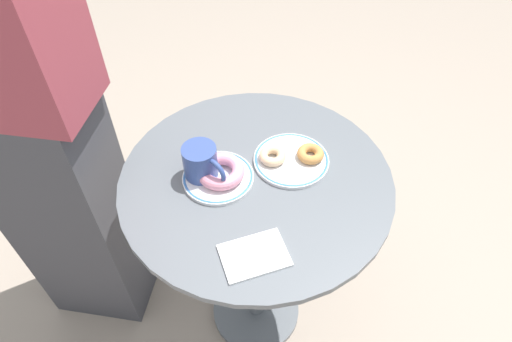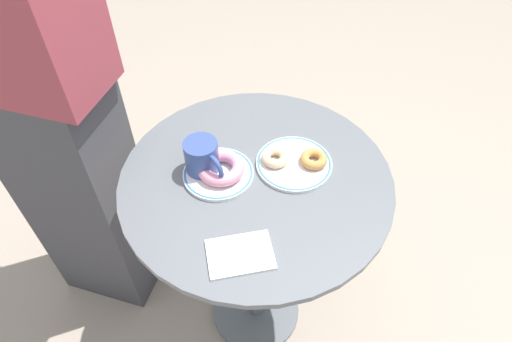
{
  "view_description": "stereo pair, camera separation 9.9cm",
  "coord_description": "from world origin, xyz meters",
  "px_view_note": "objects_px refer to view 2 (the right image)",
  "views": [
    {
      "loc": [
        -0.05,
        -0.74,
        1.58
      ],
      "look_at": [
        -0.0,
        -0.0,
        0.78
      ],
      "focal_mm": 30.67,
      "sensor_mm": 36.0,
      "label": 1
    },
    {
      "loc": [
        0.04,
        -0.74,
        1.58
      ],
      "look_at": [
        -0.0,
        -0.0,
        0.78
      ],
      "focal_mm": 30.67,
      "sensor_mm": 36.0,
      "label": 2
    }
  ],
  "objects_px": {
    "cafe_table": "(256,226)",
    "coffee_mug": "(203,158)",
    "donut_pink_frosted": "(221,168)",
    "person_figure": "(40,98)",
    "plate_left": "(218,174)",
    "plate_right": "(294,163)",
    "paper_napkin": "(240,254)",
    "donut_glazed": "(275,158)",
    "donut_old_fashioned": "(314,159)"
  },
  "relations": [
    {
      "from": "person_figure",
      "to": "coffee_mug",
      "type": "bearing_deg",
      "value": -15.74
    },
    {
      "from": "cafe_table",
      "to": "paper_napkin",
      "type": "relative_size",
      "value": 5.35
    },
    {
      "from": "paper_napkin",
      "to": "person_figure",
      "type": "xyz_separation_m",
      "value": [
        -0.55,
        0.36,
        0.12
      ]
    },
    {
      "from": "donut_glazed",
      "to": "donut_old_fashioned",
      "type": "bearing_deg",
      "value": 0.17
    },
    {
      "from": "plate_left",
      "to": "cafe_table",
      "type": "bearing_deg",
      "value": 0.59
    },
    {
      "from": "cafe_table",
      "to": "paper_napkin",
      "type": "bearing_deg",
      "value": -95.16
    },
    {
      "from": "paper_napkin",
      "to": "donut_pink_frosted",
      "type": "bearing_deg",
      "value": 106.24
    },
    {
      "from": "plate_left",
      "to": "donut_glazed",
      "type": "relative_size",
      "value": 2.56
    },
    {
      "from": "person_figure",
      "to": "cafe_table",
      "type": "bearing_deg",
      "value": -13.16
    },
    {
      "from": "donut_old_fashioned",
      "to": "donut_glazed",
      "type": "height_order",
      "value": "same"
    },
    {
      "from": "donut_pink_frosted",
      "to": "donut_glazed",
      "type": "height_order",
      "value": "donut_pink_frosted"
    },
    {
      "from": "cafe_table",
      "to": "plate_left",
      "type": "bearing_deg",
      "value": -179.41
    },
    {
      "from": "plate_left",
      "to": "donut_old_fashioned",
      "type": "bearing_deg",
      "value": 11.62
    },
    {
      "from": "person_figure",
      "to": "donut_old_fashioned",
      "type": "bearing_deg",
      "value": -6.74
    },
    {
      "from": "coffee_mug",
      "to": "person_figure",
      "type": "distance_m",
      "value": 0.46
    },
    {
      "from": "paper_napkin",
      "to": "person_figure",
      "type": "relative_size",
      "value": 0.08
    },
    {
      "from": "donut_glazed",
      "to": "coffee_mug",
      "type": "relative_size",
      "value": 0.65
    },
    {
      "from": "cafe_table",
      "to": "coffee_mug",
      "type": "relative_size",
      "value": 7.12
    },
    {
      "from": "donut_glazed",
      "to": "paper_napkin",
      "type": "distance_m",
      "value": 0.29
    },
    {
      "from": "plate_right",
      "to": "donut_glazed",
      "type": "height_order",
      "value": "donut_glazed"
    },
    {
      "from": "plate_left",
      "to": "plate_right",
      "type": "height_order",
      "value": "same"
    },
    {
      "from": "plate_right",
      "to": "donut_glazed",
      "type": "bearing_deg",
      "value": 178.47
    },
    {
      "from": "donut_pink_frosted",
      "to": "person_figure",
      "type": "bearing_deg",
      "value": 164.27
    },
    {
      "from": "donut_glazed",
      "to": "coffee_mug",
      "type": "xyz_separation_m",
      "value": [
        -0.18,
        -0.04,
        0.02
      ]
    },
    {
      "from": "coffee_mug",
      "to": "donut_pink_frosted",
      "type": "bearing_deg",
      "value": -15.57
    },
    {
      "from": "cafe_table",
      "to": "donut_glazed",
      "type": "distance_m",
      "value": 0.24
    },
    {
      "from": "coffee_mug",
      "to": "person_figure",
      "type": "relative_size",
      "value": 0.06
    },
    {
      "from": "donut_old_fashioned",
      "to": "person_figure",
      "type": "xyz_separation_m",
      "value": [
        -0.71,
        0.08,
        0.1
      ]
    },
    {
      "from": "donut_old_fashioned",
      "to": "donut_glazed",
      "type": "bearing_deg",
      "value": -179.83
    },
    {
      "from": "plate_left",
      "to": "plate_right",
      "type": "bearing_deg",
      "value": 14.05
    },
    {
      "from": "donut_glazed",
      "to": "paper_napkin",
      "type": "height_order",
      "value": "donut_glazed"
    },
    {
      "from": "plate_left",
      "to": "coffee_mug",
      "type": "height_order",
      "value": "coffee_mug"
    },
    {
      "from": "plate_right",
      "to": "donut_glazed",
      "type": "relative_size",
      "value": 2.8
    },
    {
      "from": "plate_left",
      "to": "donut_glazed",
      "type": "xyz_separation_m",
      "value": [
        0.14,
        0.05,
        0.02
      ]
    },
    {
      "from": "plate_right",
      "to": "paper_napkin",
      "type": "distance_m",
      "value": 0.3
    },
    {
      "from": "donut_pink_frosted",
      "to": "plate_right",
      "type": "bearing_deg",
      "value": 15.11
    },
    {
      "from": "cafe_table",
      "to": "person_figure",
      "type": "bearing_deg",
      "value": 166.84
    },
    {
      "from": "plate_right",
      "to": "coffee_mug",
      "type": "bearing_deg",
      "value": -170.9
    },
    {
      "from": "donut_glazed",
      "to": "plate_left",
      "type": "bearing_deg",
      "value": -160.87
    },
    {
      "from": "cafe_table",
      "to": "donut_glazed",
      "type": "relative_size",
      "value": 10.91
    },
    {
      "from": "plate_right",
      "to": "donut_old_fashioned",
      "type": "distance_m",
      "value": 0.05
    },
    {
      "from": "plate_right",
      "to": "donut_old_fashioned",
      "type": "bearing_deg",
      "value": 1.87
    },
    {
      "from": "plate_right",
      "to": "donut_old_fashioned",
      "type": "height_order",
      "value": "donut_old_fashioned"
    },
    {
      "from": "plate_left",
      "to": "paper_napkin",
      "type": "xyz_separation_m",
      "value": [
        0.07,
        -0.23,
        -0.0
      ]
    },
    {
      "from": "plate_right",
      "to": "donut_glazed",
      "type": "distance_m",
      "value": 0.05
    },
    {
      "from": "plate_right",
      "to": "donut_pink_frosted",
      "type": "xyz_separation_m",
      "value": [
        -0.18,
        -0.05,
        0.02
      ]
    },
    {
      "from": "cafe_table",
      "to": "donut_pink_frosted",
      "type": "distance_m",
      "value": 0.26
    },
    {
      "from": "cafe_table",
      "to": "person_figure",
      "type": "height_order",
      "value": "person_figure"
    },
    {
      "from": "plate_left",
      "to": "donut_pink_frosted",
      "type": "relative_size",
      "value": 1.51
    },
    {
      "from": "donut_pink_frosted",
      "to": "donut_old_fashioned",
      "type": "xyz_separation_m",
      "value": [
        0.23,
        0.05,
        -0.0
      ]
    }
  ]
}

